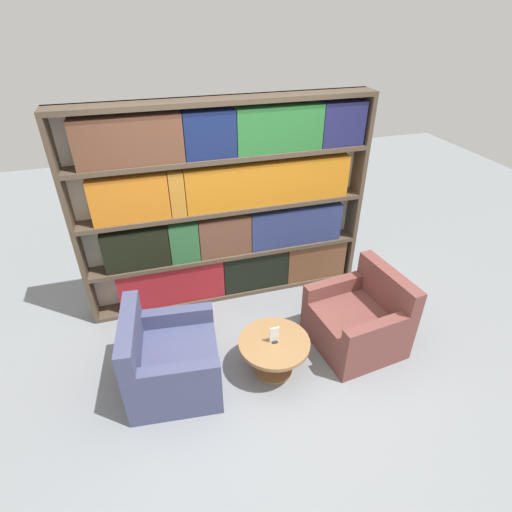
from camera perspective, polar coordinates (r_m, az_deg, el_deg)
ground_plane at (r=4.09m, az=1.31°, el=-17.39°), size 14.00×14.00×0.00m
bookshelf at (r=4.53m, az=-3.93°, el=6.72°), size 3.26×0.30×2.35m
armchair_left at (r=3.94m, az=-12.23°, el=-14.52°), size 0.91×0.94×0.84m
armchair_right at (r=4.39m, az=14.46°, el=-8.96°), size 0.91×0.95×0.84m
coffee_table at (r=3.97m, az=2.58°, el=-13.23°), size 0.69×0.69×0.39m
table_sign at (r=3.84m, az=2.65°, el=-11.29°), size 0.09×0.06×0.18m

